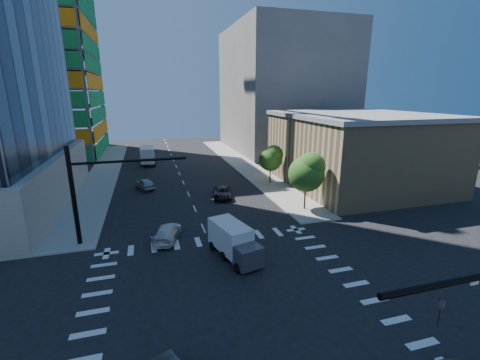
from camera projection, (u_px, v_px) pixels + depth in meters
name	position (u px, v px, depth m)	size (l,w,h in m)	color
ground	(234.00, 297.00, 21.88)	(160.00, 160.00, 0.00)	black
road_markings	(234.00, 297.00, 21.88)	(20.00, 20.00, 0.01)	silver
sidewalk_ne	(242.00, 164.00, 62.27)	(5.00, 60.00, 0.15)	gray
sidewalk_nw	(104.00, 173.00, 55.56)	(5.00, 60.00, 0.15)	gray
construction_building	(25.00, 36.00, 65.40)	(25.16, 34.50, 70.60)	slate
commercial_building	(357.00, 150.00, 47.57)	(20.50, 22.50, 10.60)	#A1875D
bg_building_ne	(283.00, 90.00, 76.39)	(24.00, 30.00, 28.00)	slate
signal_mast_nw	(91.00, 186.00, 28.40)	(10.20, 0.40, 9.00)	black
tree_south	(308.00, 172.00, 36.91)	(4.16, 4.16, 6.82)	#382316
tree_north	(272.00, 158.00, 48.30)	(3.54, 3.52, 5.78)	#382316
car_nb_far	(222.00, 193.00, 42.44)	(2.26, 4.91, 1.36)	black
car_sb_near	(167.00, 232.00, 30.27)	(2.03, 4.99, 1.45)	silver
car_sb_mid	(145.00, 184.00, 46.32)	(1.80, 4.47, 1.52)	#9B9DA2
box_truck_near	(235.00, 245.00, 26.69)	(3.58, 5.78, 2.82)	black
box_truck_far	(148.00, 156.00, 62.28)	(2.92, 6.56, 3.41)	black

